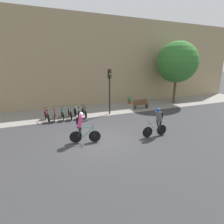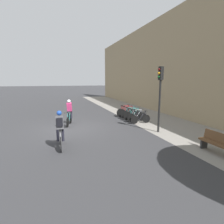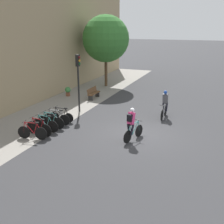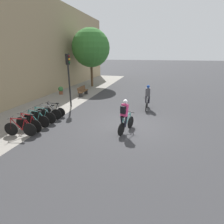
# 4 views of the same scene
# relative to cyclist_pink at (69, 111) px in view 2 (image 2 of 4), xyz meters

# --- Properties ---
(ground) EXTENTS (200.00, 200.00, 0.00)m
(ground) POSITION_rel_cyclist_pink_xyz_m (0.97, -0.09, -0.95)
(ground) COLOR #333335
(kerb_strip) EXTENTS (44.00, 4.50, 0.01)m
(kerb_strip) POSITION_rel_cyclist_pink_xyz_m (0.97, 6.66, -0.94)
(kerb_strip) COLOR gray
(kerb_strip) RESTS_ON ground
(building_facade) EXTENTS (44.00, 0.60, 9.06)m
(building_facade) POSITION_rel_cyclist_pink_xyz_m (0.97, 9.21, 3.58)
(building_facade) COLOR #9E8966
(building_facade) RESTS_ON ground
(cyclist_pink) EXTENTS (1.68, 0.63, 1.78)m
(cyclist_pink) POSITION_rel_cyclist_pink_xyz_m (0.00, 0.00, 0.00)
(cyclist_pink) COLOR black
(cyclist_pink) RESTS_ON ground
(cyclist_grey) EXTENTS (1.68, 0.46, 1.77)m
(cyclist_grey) POSITION_rel_cyclist_pink_xyz_m (4.48, -0.83, 0.00)
(cyclist_grey) COLOR black
(cyclist_grey) RESTS_ON ground
(parked_bike_0) EXTENTS (0.46, 1.62, 0.98)m
(parked_bike_0) POSITION_rel_cyclist_pink_xyz_m (-1.63, 4.92, -0.54)
(parked_bike_0) COLOR black
(parked_bike_0) RESTS_ON ground
(parked_bike_1) EXTENTS (0.46, 1.71, 0.99)m
(parked_bike_1) POSITION_rel_cyclist_pink_xyz_m (-1.04, 4.92, -0.53)
(parked_bike_1) COLOR black
(parked_bike_1) RESTS_ON ground
(parked_bike_2) EXTENTS (0.46, 1.68, 0.98)m
(parked_bike_2) POSITION_rel_cyclist_pink_xyz_m (-0.45, 4.92, -0.54)
(parked_bike_2) COLOR black
(parked_bike_2) RESTS_ON ground
(parked_bike_3) EXTENTS (0.46, 1.73, 0.98)m
(parked_bike_3) POSITION_rel_cyclist_pink_xyz_m (0.14, 4.92, -0.54)
(parked_bike_3) COLOR black
(parked_bike_3) RESTS_ON ground
(parked_bike_4) EXTENTS (0.46, 1.68, 0.97)m
(parked_bike_4) POSITION_rel_cyclist_pink_xyz_m (0.74, 4.92, -0.54)
(parked_bike_4) COLOR black
(parked_bike_4) RESTS_ON ground
(parked_bike_5) EXTENTS (0.46, 1.59, 0.94)m
(parked_bike_5) POSITION_rel_cyclist_pink_xyz_m (1.33, 4.91, -0.57)
(parked_bike_5) COLOR black
(parked_bike_5) RESTS_ON ground
(traffic_light_pole) EXTENTS (0.26, 0.30, 3.88)m
(traffic_light_pole) POSITION_rel_cyclist_pink_xyz_m (3.63, 4.89, 1.73)
(traffic_light_pole) COLOR black
(traffic_light_pole) RESTS_ON ground
(bench) EXTENTS (1.65, 0.44, 0.89)m
(bench) POSITION_rel_cyclist_pink_xyz_m (7.19, 5.47, -0.48)
(bench) COLOR brown
(bench) RESTS_ON ground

